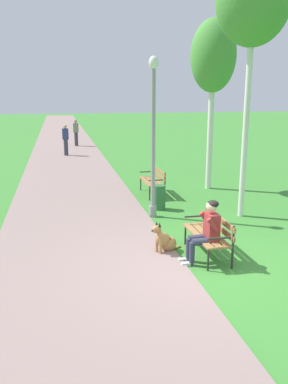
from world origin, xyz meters
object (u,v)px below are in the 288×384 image
at_px(birch_tree_second, 253,2).
at_px(person_seated_on_near_bench, 206,229).
at_px(park_bench_mid, 154,179).
at_px(pedestrian_further_distant, 76,133).
at_px(litter_bin, 159,197).
at_px(dog_shepherd, 165,241).
at_px(lamp_post_near, 153,137).
at_px(pedestrian_distant, 66,140).
at_px(park_bench_near, 210,232).
at_px(birch_tree_third, 213,58).

bearing_deg(birch_tree_second, person_seated_on_near_bench, -127.00).
xyz_separation_m(park_bench_mid, pedestrian_further_distant, (-1.88, 12.78, 0.33)).
relative_size(park_bench_mid, litter_bin, 2.14).
bearing_deg(dog_shepherd, person_seated_on_near_bench, -45.01).
bearing_deg(birch_tree_second, dog_shepherd, -142.55).
xyz_separation_m(park_bench_mid, lamp_post_near, (-0.59, -2.32, 1.62)).
distance_m(person_seated_on_near_bench, pedestrian_distant, 14.59).
xyz_separation_m(birch_tree_second, litter_bin, (-2.00, 1.08, -5.00)).
bearing_deg(park_bench_mid, birch_tree_second, -57.66).
height_order(park_bench_near, pedestrian_distant, pedestrian_distant).
relative_size(lamp_post_near, birch_tree_third, 0.74).
relative_size(person_seated_on_near_bench, birch_tree_second, 0.19).
bearing_deg(birch_tree_second, pedestrian_distant, 110.36).
distance_m(dog_shepherd, pedestrian_distant, 13.87).
distance_m(person_seated_on_near_bench, birch_tree_second, 5.75).
height_order(pedestrian_distant, pedestrian_further_distant, same).
xyz_separation_m(person_seated_on_near_bench, lamp_post_near, (-0.32, 3.12, 1.45)).
bearing_deg(park_bench_near, birch_tree_third, 69.29).
xyz_separation_m(birch_tree_third, pedestrian_distant, (-4.66, 8.49, -3.49)).
bearing_deg(pedestrian_further_distant, litter_bin, -83.55).
xyz_separation_m(lamp_post_near, birch_tree_second, (2.34, -0.44, 3.22)).
xyz_separation_m(person_seated_on_near_bench, birch_tree_second, (2.02, 2.68, 4.67)).
distance_m(park_bench_mid, dog_shepherd, 4.89).
height_order(park_bench_near, park_bench_mid, same).
bearing_deg(dog_shepherd, pedestrian_distant, 96.99).
bearing_deg(park_bench_mid, pedestrian_distant, 106.18).
xyz_separation_m(dog_shepherd, litter_bin, (0.66, 3.12, 0.09)).
bearing_deg(pedestrian_further_distant, pedestrian_distant, -100.61).
distance_m(person_seated_on_near_bench, dog_shepherd, 1.00).
height_order(park_bench_mid, birch_tree_second, birch_tree_second).
relative_size(person_seated_on_near_bench, pedestrian_further_distant, 0.76).
bearing_deg(litter_bin, lamp_post_near, -117.67).
bearing_deg(pedestrian_further_distant, lamp_post_near, -85.09).
height_order(birch_tree_second, litter_bin, birch_tree_second).
height_order(litter_bin, pedestrian_further_distant, pedestrian_further_distant).
bearing_deg(pedestrian_distant, litter_bin, -77.55).
distance_m(park_bench_mid, lamp_post_near, 2.89).
bearing_deg(person_seated_on_near_bench, litter_bin, 89.70).
height_order(park_bench_mid, litter_bin, park_bench_mid).
bearing_deg(birch_tree_third, pedestrian_further_distant, 107.75).
xyz_separation_m(park_bench_mid, pedestrian_distant, (-2.60, 8.96, 0.33)).
xyz_separation_m(park_bench_mid, birch_tree_second, (1.75, -2.76, 4.84)).
xyz_separation_m(park_bench_near, birch_tree_third, (2.12, 5.61, 3.82)).
distance_m(birch_tree_third, pedestrian_further_distant, 13.39).
relative_size(birch_tree_second, pedestrian_further_distant, 3.93).
xyz_separation_m(dog_shepherd, lamp_post_near, (0.33, 2.48, 1.87)).
xyz_separation_m(pedestrian_distant, pedestrian_further_distant, (0.72, 3.82, 0.00)).
bearing_deg(birch_tree_third, dog_shepherd, -119.42).
distance_m(park_bench_mid, pedestrian_further_distant, 12.92).
height_order(park_bench_near, lamp_post_near, lamp_post_near).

